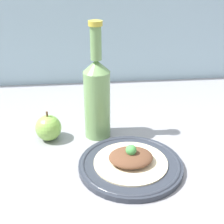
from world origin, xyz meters
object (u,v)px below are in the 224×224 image
Objects in this scene: apple at (48,128)px; plated_food at (131,159)px; plate at (131,165)px; cider_bottle at (95,96)px.

plated_food is at bearing -36.99° from apple.
apple is at bearing 143.01° from plated_food.
plate is 1.41× the size of plated_food.
cider_bottle is at bearing 113.94° from plated_food.
plate is 2.95× the size of apple.
plated_food is at bearing -66.06° from cider_bottle.
plate is at bearing -36.99° from apple.
plated_food is 20.21cm from cider_bottle.
plated_food is 0.56× the size of cider_bottle.
apple is at bearing -175.67° from cider_bottle.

